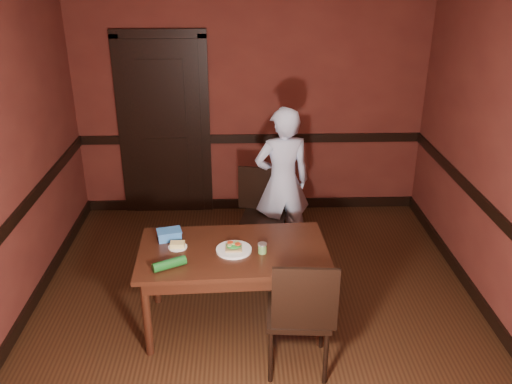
{
  "coord_description": "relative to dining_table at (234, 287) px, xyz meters",
  "views": [
    {
      "loc": [
        -0.13,
        -3.82,
        2.9
      ],
      "look_at": [
        0.0,
        0.35,
        1.05
      ],
      "focal_mm": 38.0,
      "sensor_mm": 36.0,
      "label": 1
    }
  ],
  "objects": [
    {
      "name": "floor",
      "position": [
        0.2,
        0.02,
        -0.36
      ],
      "size": [
        4.0,
        4.5,
        0.01
      ],
      "primitive_type": "cube",
      "color": "black",
      "rests_on": "ground"
    },
    {
      "name": "wall_back",
      "position": [
        0.2,
        2.27,
        0.99
      ],
      "size": [
        4.0,
        0.02,
        2.7
      ],
      "primitive_type": "cube",
      "color": "#552019",
      "rests_on": "ground"
    },
    {
      "name": "dado_back",
      "position": [
        0.2,
        2.26,
        0.54
      ],
      "size": [
        4.0,
        0.03,
        0.1
      ],
      "primitive_type": "cube",
      "color": "black",
      "rests_on": "ground"
    },
    {
      "name": "dado_left",
      "position": [
        -1.79,
        0.02,
        0.54
      ],
      "size": [
        0.03,
        4.5,
        0.1
      ],
      "primitive_type": "cube",
      "color": "black",
      "rests_on": "ground"
    },
    {
      "name": "dado_right",
      "position": [
        2.18,
        0.02,
        0.54
      ],
      "size": [
        0.03,
        4.5,
        0.1
      ],
      "primitive_type": "cube",
      "color": "black",
      "rests_on": "ground"
    },
    {
      "name": "baseboard_back",
      "position": [
        0.2,
        2.26,
        -0.3
      ],
      "size": [
        4.0,
        0.03,
        0.12
      ],
      "primitive_type": "cube",
      "color": "black",
      "rests_on": "ground"
    },
    {
      "name": "baseboard_left",
      "position": [
        -1.79,
        0.02,
        -0.3
      ],
      "size": [
        0.03,
        4.5,
        0.12
      ],
      "primitive_type": "cube",
      "color": "black",
      "rests_on": "ground"
    },
    {
      "name": "baseboard_right",
      "position": [
        2.18,
        0.02,
        -0.3
      ],
      "size": [
        0.03,
        4.5,
        0.12
      ],
      "primitive_type": "cube",
      "color": "black",
      "rests_on": "ground"
    },
    {
      "name": "door",
      "position": [
        -0.8,
        2.24,
        0.74
      ],
      "size": [
        1.05,
        0.07,
        2.2
      ],
      "color": "black",
      "rests_on": "ground"
    },
    {
      "name": "dining_table",
      "position": [
        0.0,
        0.0,
        0.0
      ],
      "size": [
        1.55,
        0.92,
        0.71
      ],
      "primitive_type": "cube",
      "rotation": [
        0.0,
        0.0,
        0.04
      ],
      "color": "black",
      "rests_on": "floor"
    },
    {
      "name": "chair_far",
      "position": [
        0.29,
        1.1,
        0.1
      ],
      "size": [
        0.51,
        0.51,
        0.91
      ],
      "primitive_type": null,
      "rotation": [
        0.0,
        0.0,
        -0.21
      ],
      "color": "black",
      "rests_on": "floor"
    },
    {
      "name": "chair_near",
      "position": [
        0.48,
        -0.53,
        0.13
      ],
      "size": [
        0.49,
        0.49,
        0.98
      ],
      "primitive_type": null,
      "rotation": [
        0.0,
        0.0,
        3.07
      ],
      "color": "black",
      "rests_on": "floor"
    },
    {
      "name": "person",
      "position": [
        0.49,
        1.21,
        0.42
      ],
      "size": [
        0.62,
        0.46,
        1.56
      ],
      "primitive_type": "imported",
      "rotation": [
        0.0,
        0.0,
        3.31
      ],
      "color": "silver",
      "rests_on": "floor"
    },
    {
      "name": "sandwich_plate",
      "position": [
        0.01,
        -0.02,
        0.38
      ],
      "size": [
        0.29,
        0.29,
        0.07
      ],
      "rotation": [
        0.0,
        0.0,
        -0.2
      ],
      "color": "white",
      "rests_on": "dining_table"
    },
    {
      "name": "sauce_jar",
      "position": [
        0.23,
        -0.06,
        0.4
      ],
      "size": [
        0.07,
        0.07,
        0.08
      ],
      "rotation": [
        0.0,
        0.0,
        0.34
      ],
      "color": "#5A8641",
      "rests_on": "dining_table"
    },
    {
      "name": "cheese_saucer",
      "position": [
        -0.45,
        0.04,
        0.37
      ],
      "size": [
        0.15,
        0.15,
        0.05
      ],
      "rotation": [
        0.0,
        0.0,
        0.35
      ],
      "color": "white",
      "rests_on": "dining_table"
    },
    {
      "name": "food_tub",
      "position": [
        -0.53,
        0.19,
        0.4
      ],
      "size": [
        0.23,
        0.18,
        0.08
      ],
      "rotation": [
        0.0,
        0.0,
        0.25
      ],
      "color": "#3474C5",
      "rests_on": "dining_table"
    },
    {
      "name": "wrapped_veg",
      "position": [
        -0.48,
        -0.27,
        0.39
      ],
      "size": [
        0.26,
        0.19,
        0.07
      ],
      "primitive_type": "cylinder",
      "rotation": [
        0.0,
        1.57,
        0.49
      ],
      "color": "#144E18",
      "rests_on": "dining_table"
    }
  ]
}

